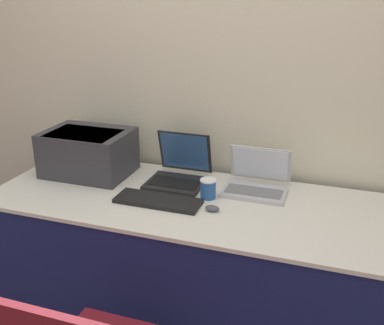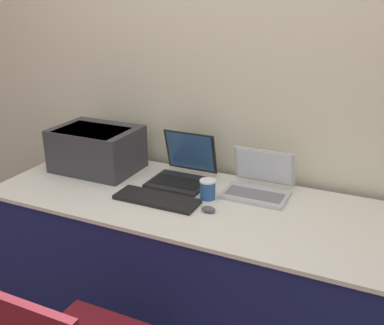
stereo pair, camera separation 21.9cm
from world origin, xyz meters
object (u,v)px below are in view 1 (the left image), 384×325
(external_keyboard, at_px, (158,201))
(coffee_cup, at_px, (208,189))
(printer, at_px, (88,151))
(laptop_left, at_px, (179,171))
(laptop_right, at_px, (256,181))
(mouse, at_px, (212,208))

(external_keyboard, xyz_separation_m, coffee_cup, (0.21, 0.13, 0.04))
(printer, distance_m, laptop_left, 0.53)
(printer, xyz_separation_m, coffee_cup, (0.73, -0.09, -0.08))
(printer, height_order, coffee_cup, printer)
(coffee_cup, bearing_deg, external_keyboard, -148.08)
(laptop_right, bearing_deg, external_keyboard, -144.56)
(mouse, bearing_deg, laptop_left, 133.62)
(laptop_left, xyz_separation_m, laptop_right, (0.42, 0.02, -0.01))
(printer, xyz_separation_m, laptop_left, (0.52, 0.06, -0.08))
(mouse, bearing_deg, printer, 163.87)
(laptop_right, xyz_separation_m, external_keyboard, (-0.42, -0.30, -0.04))
(printer, relative_size, mouse, 6.71)
(laptop_left, distance_m, laptop_right, 0.42)
(laptop_right, relative_size, mouse, 4.62)
(laptop_right, bearing_deg, coffee_cup, -141.26)
(printer, height_order, laptop_right, printer)
(external_keyboard, height_order, coffee_cup, coffee_cup)
(laptop_right, bearing_deg, printer, -175.48)
(laptop_left, xyz_separation_m, external_keyboard, (-0.00, -0.28, -0.05))
(printer, relative_size, coffee_cup, 4.71)
(coffee_cup, xyz_separation_m, mouse, (0.06, -0.13, -0.04))
(mouse, bearing_deg, coffee_cup, 114.56)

